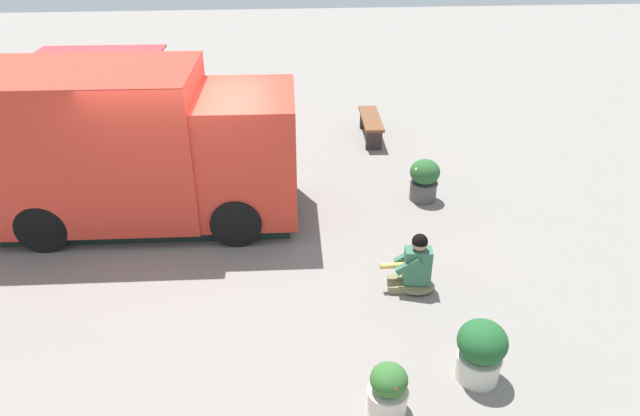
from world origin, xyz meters
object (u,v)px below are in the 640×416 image
person_customer (415,268)px  planter_flowering_side (424,179)px  planter_flowering_near (481,350)px  planter_flowering_far (388,389)px  food_truck (133,150)px  plaza_bench (371,123)px

person_customer → planter_flowering_side: 2.66m
person_customer → planter_flowering_near: 1.70m
planter_flowering_side → planter_flowering_far: bearing=161.9°
planter_flowering_near → person_customer: bearing=11.7°
planter_flowering_side → planter_flowering_near: bearing=174.4°
person_customer → planter_flowering_far: 2.17m
food_truck → person_customer: food_truck is taller
planter_flowering_far → planter_flowering_side: planter_flowering_side is taller
planter_flowering_near → planter_flowering_side: 4.23m
plaza_bench → planter_flowering_near: bearing=-179.5°
planter_flowering_far → food_truck: bearing=37.3°
food_truck → person_customer: 4.74m
planter_flowering_near → planter_flowering_side: planter_flowering_side is taller
planter_flowering_near → planter_flowering_far: 1.16m
planter_flowering_far → plaza_bench: planter_flowering_far is taller
food_truck → planter_flowering_near: size_ratio=6.63×
person_customer → planter_flowering_near: (-1.66, -0.34, 0.06)m
planter_flowering_far → planter_flowering_side: bearing=-18.1°
food_truck → plaza_bench: food_truck is taller
food_truck → person_customer: size_ratio=5.73×
food_truck → planter_flowering_near: bearing=-132.1°
food_truck → plaza_bench: size_ratio=3.16×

